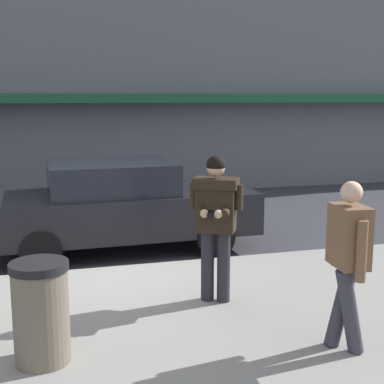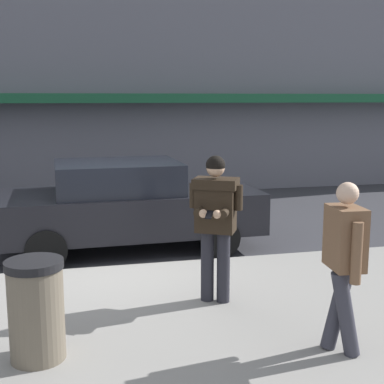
# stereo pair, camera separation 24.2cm
# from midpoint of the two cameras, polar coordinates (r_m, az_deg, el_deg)

# --- Properties ---
(ground_plane) EXTENTS (80.00, 80.00, 0.00)m
(ground_plane) POSITION_cam_midpoint_polar(r_m,az_deg,el_deg) (8.35, -10.04, -8.37)
(ground_plane) COLOR #333338
(sidewalk) EXTENTS (32.00, 5.30, 0.14)m
(sidewalk) POSITION_cam_midpoint_polar(r_m,az_deg,el_deg) (5.90, 2.86, -15.52)
(sidewalk) COLOR gray
(sidewalk) RESTS_ON ground
(curb_paint_line) EXTENTS (28.00, 0.12, 0.01)m
(curb_paint_line) POSITION_cam_midpoint_polar(r_m,az_deg,el_deg) (8.53, -3.31, -7.80)
(curb_paint_line) COLOR silver
(curb_paint_line) RESTS_ON ground
(parked_sedan_mid) EXTENTS (4.54, 2.01, 1.54)m
(parked_sedan_mid) POSITION_cam_midpoint_polar(r_m,az_deg,el_deg) (9.28, -8.42, -1.40)
(parked_sedan_mid) COLOR black
(parked_sedan_mid) RESTS_ON ground
(man_texting_on_phone) EXTENTS (0.63, 0.65, 1.81)m
(man_texting_on_phone) POSITION_cam_midpoint_polar(r_m,az_deg,el_deg) (6.41, 1.47, -2.23)
(man_texting_on_phone) COLOR #23232B
(man_texting_on_phone) RESTS_ON sidewalk
(pedestrian_dark_coat) EXTENTS (0.35, 0.60, 1.70)m
(pedestrian_dark_coat) POSITION_cam_midpoint_polar(r_m,az_deg,el_deg) (5.38, 15.08, -6.57)
(pedestrian_dark_coat) COLOR #33333D
(pedestrian_dark_coat) RESTS_ON sidewalk
(trash_bin) EXTENTS (0.55, 0.55, 0.98)m
(trash_bin) POSITION_cam_midpoint_polar(r_m,az_deg,el_deg) (5.35, -17.09, -12.15)
(trash_bin) COLOR #665B4C
(trash_bin) RESTS_ON sidewalk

